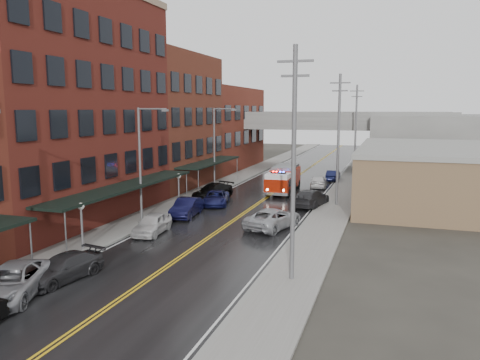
% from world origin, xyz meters
% --- Properties ---
extents(road, '(11.00, 160.00, 0.02)m').
position_xyz_m(road, '(0.00, 30.00, 0.01)').
color(road, black).
rests_on(road, ground).
extents(sidewalk_left, '(3.00, 160.00, 0.15)m').
position_xyz_m(sidewalk_left, '(-7.30, 30.00, 0.07)').
color(sidewalk_left, slate).
rests_on(sidewalk_left, ground).
extents(sidewalk_right, '(3.00, 160.00, 0.15)m').
position_xyz_m(sidewalk_right, '(7.30, 30.00, 0.07)').
color(sidewalk_right, slate).
rests_on(sidewalk_right, ground).
extents(curb_left, '(0.30, 160.00, 0.15)m').
position_xyz_m(curb_left, '(-5.65, 30.00, 0.07)').
color(curb_left, gray).
rests_on(curb_left, ground).
extents(curb_right, '(0.30, 160.00, 0.15)m').
position_xyz_m(curb_right, '(5.65, 30.00, 0.07)').
color(curb_right, gray).
rests_on(curb_right, ground).
extents(brick_building_b, '(9.00, 20.00, 18.00)m').
position_xyz_m(brick_building_b, '(-13.30, 23.00, 9.00)').
color(brick_building_b, '#541F16').
rests_on(brick_building_b, ground).
extents(brick_building_c, '(9.00, 15.00, 15.00)m').
position_xyz_m(brick_building_c, '(-13.30, 40.50, 7.50)').
color(brick_building_c, '#5F271C').
rests_on(brick_building_c, ground).
extents(brick_building_far, '(9.00, 20.00, 12.00)m').
position_xyz_m(brick_building_far, '(-13.30, 58.00, 6.00)').
color(brick_building_far, maroon).
rests_on(brick_building_far, ground).
extents(tan_building, '(14.00, 22.00, 5.00)m').
position_xyz_m(tan_building, '(16.00, 40.00, 2.50)').
color(tan_building, brown).
rests_on(tan_building, ground).
extents(right_far_block, '(18.00, 30.00, 8.00)m').
position_xyz_m(right_far_block, '(18.00, 70.00, 4.00)').
color(right_far_block, slate).
rests_on(right_far_block, ground).
extents(awning_1, '(2.60, 18.00, 3.09)m').
position_xyz_m(awning_1, '(-7.49, 23.00, 2.99)').
color(awning_1, black).
rests_on(awning_1, ground).
extents(awning_2, '(2.60, 13.00, 3.09)m').
position_xyz_m(awning_2, '(-7.49, 40.50, 2.99)').
color(awning_2, black).
rests_on(awning_2, ground).
extents(globe_lamp_1, '(0.44, 0.44, 3.12)m').
position_xyz_m(globe_lamp_1, '(-6.40, 16.00, 2.31)').
color(globe_lamp_1, '#59595B').
rests_on(globe_lamp_1, ground).
extents(globe_lamp_2, '(0.44, 0.44, 3.12)m').
position_xyz_m(globe_lamp_2, '(-6.40, 30.00, 2.31)').
color(globe_lamp_2, '#59595B').
rests_on(globe_lamp_2, ground).
extents(street_lamp_1, '(2.64, 0.22, 9.00)m').
position_xyz_m(street_lamp_1, '(-6.55, 24.00, 5.19)').
color(street_lamp_1, '#59595B').
rests_on(street_lamp_1, ground).
extents(street_lamp_2, '(2.64, 0.22, 9.00)m').
position_xyz_m(street_lamp_2, '(-6.55, 40.00, 5.19)').
color(street_lamp_2, '#59595B').
rests_on(street_lamp_2, ground).
extents(utility_pole_0, '(1.80, 0.24, 12.00)m').
position_xyz_m(utility_pole_0, '(7.20, 15.00, 6.31)').
color(utility_pole_0, '#59595B').
rests_on(utility_pole_0, ground).
extents(utility_pole_1, '(1.80, 0.24, 12.00)m').
position_xyz_m(utility_pole_1, '(7.20, 35.00, 6.31)').
color(utility_pole_1, '#59595B').
rests_on(utility_pole_1, ground).
extents(utility_pole_2, '(1.80, 0.24, 12.00)m').
position_xyz_m(utility_pole_2, '(7.20, 55.00, 6.31)').
color(utility_pole_2, '#59595B').
rests_on(utility_pole_2, ground).
extents(overpass, '(40.00, 10.00, 7.50)m').
position_xyz_m(overpass, '(0.00, 62.00, 5.99)').
color(overpass, slate).
rests_on(overpass, ground).
extents(fire_truck, '(3.21, 7.72, 2.80)m').
position_xyz_m(fire_truck, '(0.92, 40.45, 1.52)').
color(fire_truck, maroon).
rests_on(fire_truck, ground).
extents(parked_car_left_2, '(4.24, 6.03, 1.53)m').
position_xyz_m(parked_car_left_2, '(-5.00, 8.75, 0.76)').
color(parked_car_left_2, gray).
rests_on(parked_car_left_2, ground).
extents(parked_car_left_3, '(2.68, 4.90, 1.35)m').
position_xyz_m(parked_car_left_3, '(-4.19, 11.41, 0.67)').
color(parked_car_left_3, '#262629').
rests_on(parked_car_left_3, ground).
extents(parked_car_left_4, '(2.16, 4.47, 1.47)m').
position_xyz_m(parked_car_left_4, '(-4.27, 21.11, 0.74)').
color(parked_car_left_4, silver).
rests_on(parked_car_left_4, ground).
extents(parked_car_left_5, '(2.15, 4.85, 1.55)m').
position_xyz_m(parked_car_left_5, '(-4.20, 26.85, 0.77)').
color(parked_car_left_5, black).
rests_on(parked_car_left_5, ground).
extents(parked_car_left_6, '(3.33, 5.16, 1.32)m').
position_xyz_m(parked_car_left_6, '(-3.60, 32.11, 0.66)').
color(parked_car_left_6, '#131648').
rests_on(parked_car_left_6, ground).
extents(parked_car_left_7, '(3.40, 5.54, 1.50)m').
position_xyz_m(parked_car_left_7, '(-5.00, 34.80, 0.75)').
color(parked_car_left_7, black).
rests_on(parked_car_left_7, ground).
extents(parked_car_right_0, '(3.91, 5.94, 1.52)m').
position_xyz_m(parked_car_right_0, '(3.60, 25.38, 0.76)').
color(parked_car_right_0, '#9B9DA2').
rests_on(parked_car_right_0, ground).
extents(parked_car_right_1, '(3.16, 5.76, 1.58)m').
position_xyz_m(parked_car_right_1, '(4.93, 34.20, 0.79)').
color(parked_car_right_1, '#28282A').
rests_on(parked_car_right_1, ground).
extents(parked_car_right_2, '(2.14, 4.48, 1.48)m').
position_xyz_m(parked_car_right_2, '(4.04, 44.84, 0.74)').
color(parked_car_right_2, silver).
rests_on(parked_car_right_2, ground).
extents(parked_car_right_3, '(1.50, 4.14, 1.36)m').
position_xyz_m(parked_car_right_3, '(5.00, 50.46, 0.68)').
color(parked_car_right_3, black).
rests_on(parked_car_right_3, ground).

